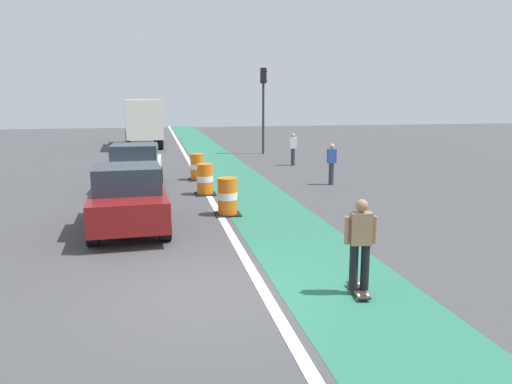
% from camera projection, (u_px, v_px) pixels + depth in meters
% --- Properties ---
extents(ground_plane, '(100.00, 100.00, 0.00)m').
position_uv_depth(ground_plane, '(212.00, 294.00, 8.64)').
color(ground_plane, '#424244').
extents(bike_lane_strip, '(2.50, 80.00, 0.01)m').
position_uv_depth(bike_lane_strip, '(236.00, 179.00, 20.66)').
color(bike_lane_strip, '#286B51').
rests_on(bike_lane_strip, ground).
extents(lane_divider_stripe, '(0.20, 80.00, 0.01)m').
position_uv_depth(lane_divider_stripe, '(200.00, 181.00, 20.36)').
color(lane_divider_stripe, silver).
rests_on(lane_divider_stripe, ground).
extents(skateboarder_on_lane, '(0.57, 0.82, 1.69)m').
position_uv_depth(skateboarder_on_lane, '(360.00, 244.00, 8.45)').
color(skateboarder_on_lane, black).
rests_on(skateboarder_on_lane, ground).
extents(parked_sedan_nearest, '(2.08, 4.19, 1.70)m').
position_uv_depth(parked_sedan_nearest, '(128.00, 198.00, 12.66)').
color(parked_sedan_nearest, maroon).
rests_on(parked_sedan_nearest, ground).
extents(parked_sedan_second, '(2.01, 4.15, 1.70)m').
position_uv_depth(parked_sedan_second, '(135.00, 167.00, 18.30)').
color(parked_sedan_second, silver).
rests_on(parked_sedan_second, ground).
extents(traffic_barrel_front, '(0.73, 0.73, 1.09)m').
position_uv_depth(traffic_barrel_front, '(227.00, 197.00, 14.35)').
color(traffic_barrel_front, orange).
rests_on(traffic_barrel_front, ground).
extents(traffic_barrel_mid, '(0.73, 0.73, 1.09)m').
position_uv_depth(traffic_barrel_mid, '(205.00, 180.00, 17.38)').
color(traffic_barrel_mid, orange).
rests_on(traffic_barrel_mid, ground).
extents(traffic_barrel_back, '(0.73, 0.73, 1.09)m').
position_uv_depth(traffic_barrel_back, '(197.00, 167.00, 20.48)').
color(traffic_barrel_back, orange).
rests_on(traffic_barrel_back, ground).
extents(delivery_truck_down_block, '(2.72, 7.72, 3.23)m').
position_uv_depth(delivery_truck_down_block, '(142.00, 120.00, 34.16)').
color(delivery_truck_down_block, silver).
rests_on(delivery_truck_down_block, ground).
extents(traffic_light_corner, '(0.41, 0.32, 5.10)m').
position_uv_depth(traffic_light_corner, '(263.00, 95.00, 29.51)').
color(traffic_light_corner, '#2D2D2D').
rests_on(traffic_light_corner, ground).
extents(pedestrian_crossing, '(0.34, 0.20, 1.61)m').
position_uv_depth(pedestrian_crossing, '(293.00, 148.00, 24.81)').
color(pedestrian_crossing, '#33333D').
rests_on(pedestrian_crossing, ground).
extents(pedestrian_waiting, '(0.34, 0.20, 1.61)m').
position_uv_depth(pedestrian_waiting, '(332.00, 163.00, 19.29)').
color(pedestrian_waiting, '#33333D').
rests_on(pedestrian_waiting, ground).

